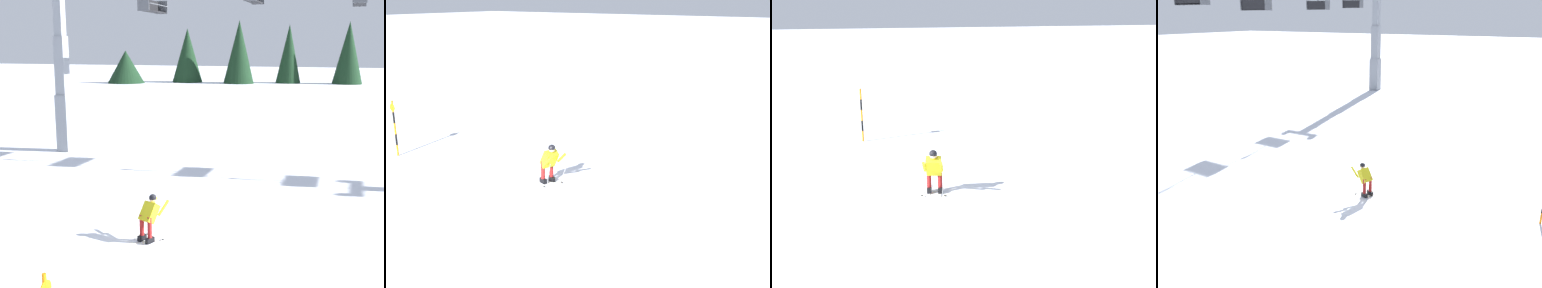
{
  "view_description": "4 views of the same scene",
  "coord_description": "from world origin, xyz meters",
  "views": [
    {
      "loc": [
        4.31,
        -13.1,
        5.43
      ],
      "look_at": [
        -0.28,
        0.86,
        2.53
      ],
      "focal_mm": 45.8,
      "sensor_mm": 36.0,
      "label": 1
    },
    {
      "loc": [
        10.13,
        7.94,
        5.72
      ],
      "look_at": [
        -1.34,
        -0.07,
        1.38
      ],
      "focal_mm": 44.86,
      "sensor_mm": 36.0,
      "label": 2
    },
    {
      "loc": [
        2.51,
        11.16,
        4.99
      ],
      "look_at": [
        -1.17,
        1.0,
        1.96
      ],
      "focal_mm": 44.69,
      "sensor_mm": 36.0,
      "label": 3
    },
    {
      "loc": [
        -13.66,
        -7.54,
        6.91
      ],
      "look_at": [
        -1.35,
        -0.44,
        2.2
      ],
      "focal_mm": 36.32,
      "sensor_mm": 36.0,
      "label": 4
    }
  ],
  "objects": [
    {
      "name": "ground_plane",
      "position": [
        0.0,
        0.0,
        0.0
      ],
      "size": [
        260.0,
        260.0,
        0.0
      ],
      "primitive_type": "plane",
      "color": "white"
    },
    {
      "name": "skier_carving_main",
      "position": [
        -0.97,
        -0.9,
        0.76
      ],
      "size": [
        1.06,
        1.65,
        1.47
      ],
      "color": "white",
      "rests_on": "ground_plane"
    },
    {
      "name": "trail_marker_pole",
      "position": [
        0.06,
        -7.3,
        1.13
      ],
      "size": [
        0.07,
        0.28,
        2.1
      ],
      "color": "orange",
      "rests_on": "ground_plane"
    }
  ]
}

